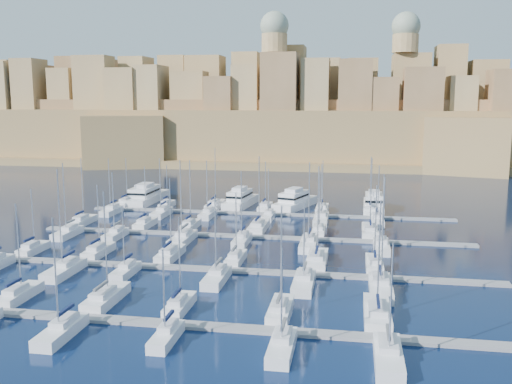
% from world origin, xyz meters
% --- Properties ---
extents(ground, '(600.00, 600.00, 0.00)m').
position_xyz_m(ground, '(0.00, 0.00, 0.00)').
color(ground, black).
rests_on(ground, ground).
extents(pontoon_near, '(84.00, 2.00, 0.40)m').
position_xyz_m(pontoon_near, '(0.00, -34.00, 0.20)').
color(pontoon_near, slate).
rests_on(pontoon_near, ground).
extents(pontoon_mid_near, '(84.00, 2.00, 0.40)m').
position_xyz_m(pontoon_mid_near, '(0.00, -12.00, 0.20)').
color(pontoon_mid_near, slate).
rests_on(pontoon_mid_near, ground).
extents(pontoon_mid_far, '(84.00, 2.00, 0.40)m').
position_xyz_m(pontoon_mid_far, '(0.00, 10.00, 0.20)').
color(pontoon_mid_far, slate).
rests_on(pontoon_mid_far, ground).
extents(pontoon_far, '(84.00, 2.00, 0.40)m').
position_xyz_m(pontoon_far, '(0.00, 32.00, 0.20)').
color(pontoon_far, slate).
rests_on(pontoon_far, ground).
extents(sailboat_1, '(2.48, 8.28, 13.24)m').
position_xyz_m(sailboat_1, '(-24.08, -28.97, 0.73)').
color(sailboat_1, white).
rests_on(sailboat_1, ground).
extents(sailboat_2, '(2.92, 9.73, 15.07)m').
position_xyz_m(sailboat_2, '(-12.14, -28.26, 0.76)').
color(sailboat_2, white).
rests_on(sailboat_2, ground).
extents(sailboat_3, '(2.34, 7.78, 12.25)m').
position_xyz_m(sailboat_3, '(-1.84, -29.21, 0.72)').
color(sailboat_3, white).
rests_on(sailboat_3, ground).
extents(sailboat_4, '(2.61, 8.71, 14.03)m').
position_xyz_m(sailboat_4, '(10.95, -28.76, 0.74)').
color(sailboat_4, white).
rests_on(sailboat_4, ground).
extents(sailboat_5, '(3.16, 10.53, 14.86)m').
position_xyz_m(sailboat_5, '(22.68, -27.86, 0.76)').
color(sailboat_5, white).
rests_on(sailboat_5, ground).
extents(sailboat_8, '(2.60, 8.67, 14.14)m').
position_xyz_m(sailboat_8, '(-12.49, -39.22, 0.74)').
color(sailboat_8, white).
rests_on(sailboat_8, ground).
extents(sailboat_9, '(2.15, 7.16, 10.92)m').
position_xyz_m(sailboat_9, '(-0.44, -38.48, 0.70)').
color(sailboat_9, white).
rests_on(sailboat_9, ground).
extents(sailboat_10, '(2.48, 8.28, 11.80)m').
position_xyz_m(sailboat_10, '(12.44, -39.03, 0.72)').
color(sailboat_10, white).
rests_on(sailboat_10, ground).
extents(sailboat_11, '(2.79, 9.31, 13.00)m').
position_xyz_m(sailboat_11, '(23.36, -39.54, 0.74)').
color(sailboat_11, white).
rests_on(sailboat_11, ground).
extents(sailboat_12, '(2.30, 7.65, 11.48)m').
position_xyz_m(sailboat_12, '(-35.07, -7.27, 0.71)').
color(sailboat_12, white).
rests_on(sailboat_12, ground).
extents(sailboat_13, '(2.60, 8.66, 12.41)m').
position_xyz_m(sailboat_13, '(-23.21, -6.78, 0.73)').
color(sailboat_13, white).
rests_on(sailboat_13, ground).
extents(sailboat_14, '(2.76, 9.20, 13.75)m').
position_xyz_m(sailboat_14, '(-10.53, -6.52, 0.74)').
color(sailboat_14, white).
rests_on(sailboat_14, ground).
extents(sailboat_15, '(2.35, 7.84, 11.86)m').
position_xyz_m(sailboat_15, '(0.82, -7.18, 0.71)').
color(sailboat_15, white).
rests_on(sailboat_15, ground).
extents(sailboat_16, '(3.12, 10.41, 16.19)m').
position_xyz_m(sailboat_16, '(13.98, -5.92, 0.77)').
color(sailboat_16, white).
rests_on(sailboat_16, ground).
extents(sailboat_17, '(2.62, 8.74, 13.51)m').
position_xyz_m(sailboat_17, '(23.03, -6.74, 0.74)').
color(sailboat_17, white).
rests_on(sailboat_17, ground).
extents(sailboat_19, '(2.90, 9.66, 16.52)m').
position_xyz_m(sailboat_19, '(-23.60, -17.71, 0.77)').
color(sailboat_19, white).
rests_on(sailboat_19, ground).
extents(sailboat_20, '(2.26, 7.54, 11.09)m').
position_xyz_m(sailboat_20, '(-14.18, -16.67, 0.71)').
color(sailboat_20, white).
rests_on(sailboat_20, ground).
extents(sailboat_21, '(2.70, 8.99, 13.46)m').
position_xyz_m(sailboat_21, '(0.13, -17.38, 0.74)').
color(sailboat_21, white).
rests_on(sailboat_21, ground).
extents(sailboat_22, '(2.83, 9.44, 13.41)m').
position_xyz_m(sailboat_22, '(12.87, -17.60, 0.74)').
color(sailboat_22, white).
rests_on(sailboat_22, ground).
extents(sailboat_23, '(3.09, 10.28, 16.47)m').
position_xyz_m(sailboat_23, '(23.50, -18.02, 0.77)').
color(sailboat_23, white).
rests_on(sailboat_23, ground).
extents(sailboat_24, '(2.66, 8.87, 14.46)m').
position_xyz_m(sailboat_24, '(-37.13, 15.32, 0.75)').
color(sailboat_24, white).
rests_on(sailboat_24, ground).
extents(sailboat_25, '(2.55, 8.49, 12.91)m').
position_xyz_m(sailboat_25, '(-23.06, 15.14, 0.73)').
color(sailboat_25, white).
rests_on(sailboat_25, ground).
extents(sailboat_26, '(2.54, 8.46, 14.47)m').
position_xyz_m(sailboat_26, '(-13.39, 15.12, 0.74)').
color(sailboat_26, white).
rests_on(sailboat_26, ground).
extents(sailboat_27, '(3.13, 10.44, 15.34)m').
position_xyz_m(sailboat_27, '(0.72, 16.09, 0.77)').
color(sailboat_27, white).
rests_on(sailboat_27, ground).
extents(sailboat_28, '(2.45, 8.16, 12.99)m').
position_xyz_m(sailboat_28, '(12.99, 14.98, 0.73)').
color(sailboat_28, white).
rests_on(sailboat_28, ground).
extents(sailboat_29, '(3.09, 10.31, 15.38)m').
position_xyz_m(sailboat_29, '(22.91, 16.03, 0.77)').
color(sailboat_29, white).
rests_on(sailboat_29, ground).
extents(sailboat_30, '(2.63, 8.76, 14.71)m').
position_xyz_m(sailboat_30, '(-34.95, 4.73, 0.75)').
color(sailboat_30, white).
rests_on(sailboat_30, ground).
extents(sailboat_31, '(2.39, 7.96, 13.07)m').
position_xyz_m(sailboat_31, '(-25.27, 5.12, 0.73)').
color(sailboat_31, white).
rests_on(sailboat_31, ground).
extents(sailboat_32, '(3.04, 10.14, 15.82)m').
position_xyz_m(sailboat_32, '(-11.59, 4.05, 0.77)').
color(sailboat_32, white).
rests_on(sailboat_32, ground).
extents(sailboat_33, '(2.49, 8.29, 13.92)m').
position_xyz_m(sailboat_33, '(-0.51, 4.96, 0.74)').
color(sailboat_33, white).
rests_on(sailboat_33, ground).
extents(sailboat_34, '(2.90, 9.66, 15.79)m').
position_xyz_m(sailboat_34, '(11.83, 4.29, 0.76)').
color(sailboat_34, white).
rests_on(sailboat_34, ground).
extents(sailboat_35, '(2.71, 9.03, 13.92)m').
position_xyz_m(sailboat_35, '(24.61, 4.60, 0.74)').
color(sailboat_35, white).
rests_on(sailboat_35, ground).
extents(sailboat_36, '(2.56, 8.53, 12.09)m').
position_xyz_m(sailboat_36, '(-36.28, 37.15, 0.72)').
color(sailboat_36, white).
rests_on(sailboat_36, ground).
extents(sailboat_37, '(2.23, 7.43, 10.68)m').
position_xyz_m(sailboat_37, '(-25.58, 36.61, 0.70)').
color(sailboat_37, white).
rests_on(sailboat_37, ground).
extents(sailboat_38, '(3.02, 10.06, 14.93)m').
position_xyz_m(sailboat_38, '(-13.73, 37.91, 0.76)').
color(sailboat_38, white).
rests_on(sailboat_38, ground).
extents(sailboat_39, '(2.61, 8.69, 11.97)m').
position_xyz_m(sailboat_39, '(-1.24, 37.24, 0.72)').
color(sailboat_39, white).
rests_on(sailboat_39, ground).
extents(sailboat_40, '(2.74, 9.14, 12.42)m').
position_xyz_m(sailboat_40, '(12.35, 37.45, 0.73)').
color(sailboat_40, white).
rests_on(sailboat_40, ground).
extents(sailboat_41, '(2.42, 8.07, 13.61)m').
position_xyz_m(sailboat_41, '(23.35, 36.93, 0.73)').
color(sailboat_41, white).
rests_on(sailboat_41, ground).
extents(sailboat_42, '(2.56, 8.54, 13.26)m').
position_xyz_m(sailboat_42, '(-35.70, 26.84, 0.73)').
color(sailboat_42, white).
rests_on(sailboat_42, ground).
extents(sailboat_43, '(2.69, 8.98, 13.55)m').
position_xyz_m(sailboat_43, '(-23.45, 26.62, 0.74)').
color(sailboat_43, white).
rests_on(sailboat_43, ground).
extents(sailboat_44, '(2.49, 8.31, 13.24)m').
position_xyz_m(sailboat_44, '(-12.69, 26.95, 0.73)').
color(sailboat_44, white).
rests_on(sailboat_44, ground).
extents(sailboat_45, '(2.26, 7.53, 11.64)m').
position_xyz_m(sailboat_45, '(1.10, 27.33, 0.71)').
color(sailboat_45, white).
rests_on(sailboat_45, ground).
extents(sailboat_46, '(2.97, 9.88, 13.09)m').
position_xyz_m(sailboat_46, '(12.77, 26.18, 0.74)').
color(sailboat_46, white).
rests_on(sailboat_46, ground).
extents(sailboat_47, '(2.71, 9.02, 12.86)m').
position_xyz_m(sailboat_47, '(24.72, 26.60, 0.73)').
color(sailboat_47, white).
rests_on(sailboat_47, ground).
extents(motor_yacht_a, '(6.12, 19.22, 5.25)m').
position_xyz_m(motor_yacht_a, '(-33.26, 42.68, 1.73)').
color(motor_yacht_a, white).
rests_on(motor_yacht_a, ground).
extents(motor_yacht_b, '(6.58, 16.07, 5.25)m').
position_xyz_m(motor_yacht_b, '(-8.05, 41.00, 1.73)').
color(motor_yacht_b, white).
rests_on(motor_yacht_b, ground).
extents(motor_yacht_c, '(9.86, 17.35, 5.25)m').
position_xyz_m(motor_yacht_c, '(5.44, 41.50, 1.73)').
color(motor_yacht_c, white).
rests_on(motor_yacht_c, ground).
extents(motor_yacht_d, '(4.99, 15.68, 5.25)m').
position_xyz_m(motor_yacht_d, '(24.36, 40.99, 1.73)').
color(motor_yacht_d, white).
rests_on(motor_yacht_d, ground).
extents(fortified_city, '(460.00, 108.95, 59.52)m').
position_xyz_m(fortified_city, '(-0.19, 155.26, 14.74)').
color(fortified_city, brown).
rests_on(fortified_city, ground).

